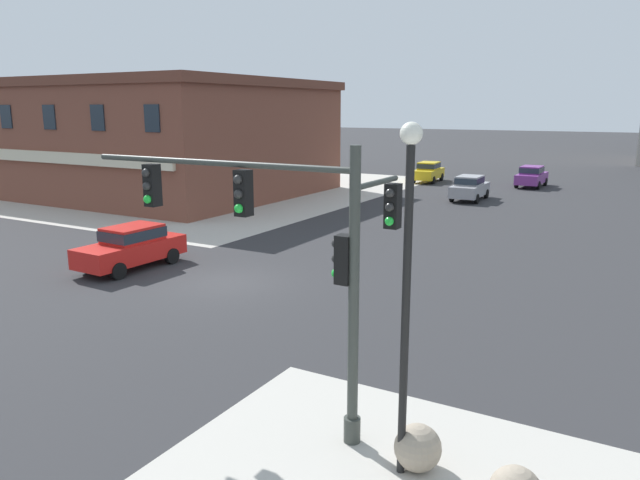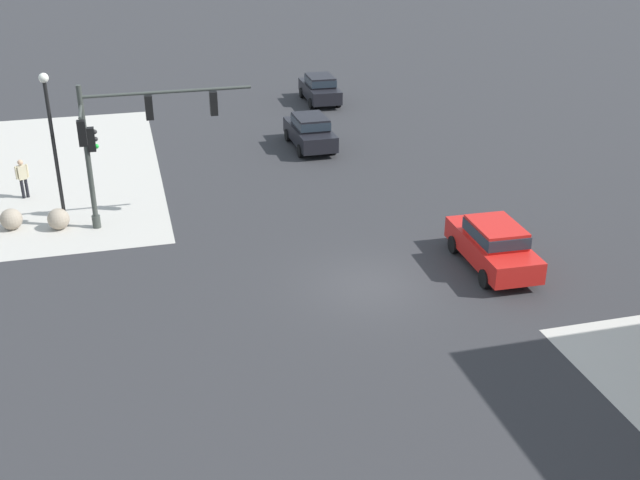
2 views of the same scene
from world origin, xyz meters
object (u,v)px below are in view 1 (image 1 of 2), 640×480
object	(u,v)px
traffic_signal_main	(300,244)
bollard_sphere_curb_a	(418,448)
car_main_southbound_far	(428,171)
car_cross_westbound	(470,187)
car_main_northbound_far	(131,245)
car_parked_curb	(532,176)
street_lamp_corner_near	(407,266)

from	to	relation	value
traffic_signal_main	bollard_sphere_curb_a	bearing A→B (deg)	-9.51
car_main_southbound_far	car_cross_westbound	xyz separation A→B (m)	(6.10, -8.69, 0.00)
car_main_northbound_far	car_parked_curb	distance (m)	35.00
traffic_signal_main	street_lamp_corner_near	size ratio (longest dim) A/B	1.07
bollard_sphere_curb_a	car_main_southbound_far	xyz separation A→B (m)	(-14.37, 40.41, 0.50)
car_main_southbound_far	car_parked_curb	xyz separation A→B (m)	(8.40, 0.77, 0.00)
car_cross_westbound	car_parked_curb	bearing A→B (deg)	76.37
traffic_signal_main	car_main_northbound_far	distance (m)	14.12
traffic_signal_main	street_lamp_corner_near	distance (m)	2.54
bollard_sphere_curb_a	car_main_southbound_far	size ratio (longest dim) A/B	0.18
bollard_sphere_curb_a	car_parked_curb	world-z (taller)	car_parked_curb
car_main_northbound_far	car_cross_westbound	size ratio (longest dim) A/B	1.00
traffic_signal_main	bollard_sphere_curb_a	size ratio (longest dim) A/B	7.69
bollard_sphere_curb_a	car_main_southbound_far	world-z (taller)	car_main_southbound_far
bollard_sphere_curb_a	car_main_northbound_far	distance (m)	16.43
car_parked_curb	car_main_southbound_far	bearing A→B (deg)	-174.74
bollard_sphere_curb_a	car_parked_curb	size ratio (longest dim) A/B	0.19
car_main_northbound_far	car_main_southbound_far	xyz separation A→B (m)	(0.34, 33.12, 0.00)
bollard_sphere_curb_a	street_lamp_corner_near	world-z (taller)	street_lamp_corner_near
bollard_sphere_curb_a	car_cross_westbound	bearing A→B (deg)	104.61
bollard_sphere_curb_a	street_lamp_corner_near	distance (m)	3.31
car_main_northbound_far	car_parked_curb	bearing A→B (deg)	75.55
traffic_signal_main	car_main_southbound_far	world-z (taller)	traffic_signal_main
bollard_sphere_curb_a	car_main_northbound_far	bearing A→B (deg)	153.62
car_main_northbound_far	traffic_signal_main	bearing A→B (deg)	-29.63
car_main_southbound_far	car_cross_westbound	distance (m)	10.61
car_cross_westbound	car_parked_curb	size ratio (longest dim) A/B	1.00
car_main_northbound_far	car_cross_westbound	bearing A→B (deg)	75.23
traffic_signal_main	car_parked_curb	xyz separation A→B (m)	(-3.31, 40.74, -2.75)
car_cross_westbound	street_lamp_corner_near	bearing A→B (deg)	-75.86
bollard_sphere_curb_a	car_cross_westbound	xyz separation A→B (m)	(-8.27, 31.73, 0.50)
street_lamp_corner_near	car_main_northbound_far	xyz separation A→B (m)	(-14.49, 7.51, -2.80)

